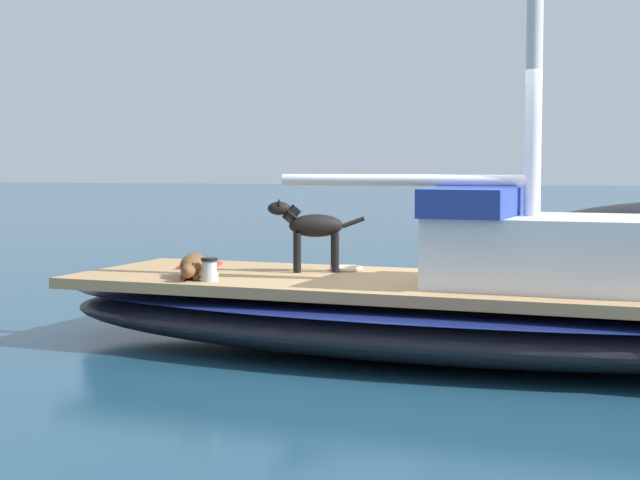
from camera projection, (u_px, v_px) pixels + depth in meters
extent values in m
plane|color=navy|center=(429.00, 354.00, 9.41)|extent=(120.00, 120.00, 0.00)
ellipsoid|color=black|center=(429.00, 323.00, 9.39)|extent=(3.54, 7.49, 0.56)
ellipsoid|color=navy|center=(429.00, 303.00, 9.38)|extent=(3.56, 7.53, 0.08)
cube|color=tan|center=(429.00, 287.00, 9.36)|extent=(3.01, 6.85, 0.10)
cylinder|color=silver|center=(404.00, 180.00, 9.21)|extent=(0.10, 2.20, 0.10)
cube|color=silver|center=(567.00, 252.00, 8.90)|extent=(1.71, 2.38, 0.60)
cube|color=navy|center=(476.00, 202.00, 9.04)|extent=(1.42, 0.89, 0.24)
ellipsoid|color=brown|center=(195.00, 265.00, 9.66)|extent=(0.64, 0.37, 0.22)
ellipsoid|color=brown|center=(188.00, 271.00, 9.29)|extent=(0.22, 0.17, 0.13)
cone|color=black|center=(193.00, 265.00, 9.29)|extent=(0.05, 0.05, 0.05)
cone|color=black|center=(183.00, 264.00, 9.29)|extent=(0.05, 0.05, 0.05)
cylinder|color=brown|center=(198.00, 277.00, 9.46)|extent=(0.19, 0.09, 0.06)
cylinder|color=brown|center=(184.00, 277.00, 9.46)|extent=(0.19, 0.09, 0.06)
cylinder|color=brown|center=(201.00, 270.00, 10.06)|extent=(0.18, 0.07, 0.04)
ellipsoid|color=black|center=(316.00, 226.00, 10.10)|extent=(0.36, 0.56, 0.22)
cylinder|color=black|center=(297.00, 253.00, 10.05)|extent=(0.07, 0.07, 0.38)
cylinder|color=black|center=(297.00, 252.00, 10.18)|extent=(0.07, 0.07, 0.38)
cylinder|color=black|center=(335.00, 253.00, 10.07)|extent=(0.07, 0.07, 0.38)
cylinder|color=black|center=(334.00, 251.00, 10.20)|extent=(0.07, 0.07, 0.38)
cylinder|color=black|center=(292.00, 214.00, 10.08)|extent=(0.16, 0.21, 0.19)
ellipsoid|color=black|center=(279.00, 208.00, 10.07)|extent=(0.19, 0.25, 0.13)
cone|color=black|center=(279.00, 202.00, 10.02)|extent=(0.05, 0.05, 0.06)
cone|color=black|center=(279.00, 202.00, 10.11)|extent=(0.05, 0.05, 0.06)
torus|color=black|center=(292.00, 214.00, 10.08)|extent=(0.16, 0.15, 0.10)
cylinder|color=black|center=(353.00, 222.00, 10.12)|extent=(0.11, 0.23, 0.12)
cylinder|color=#B7B7BC|center=(209.00, 277.00, 9.36)|extent=(0.16, 0.16, 0.08)
cylinder|color=#B7B7BC|center=(209.00, 267.00, 9.35)|extent=(0.13, 0.13, 0.10)
cylinder|color=black|center=(209.00, 259.00, 9.35)|extent=(0.15, 0.15, 0.03)
torus|color=beige|center=(346.00, 268.00, 10.25)|extent=(0.32, 0.32, 0.04)
cube|color=#C6333D|center=(200.00, 265.00, 10.59)|extent=(0.61, 0.44, 0.03)
sphere|color=#E55119|center=(548.00, 283.00, 12.92)|extent=(0.44, 0.44, 0.44)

